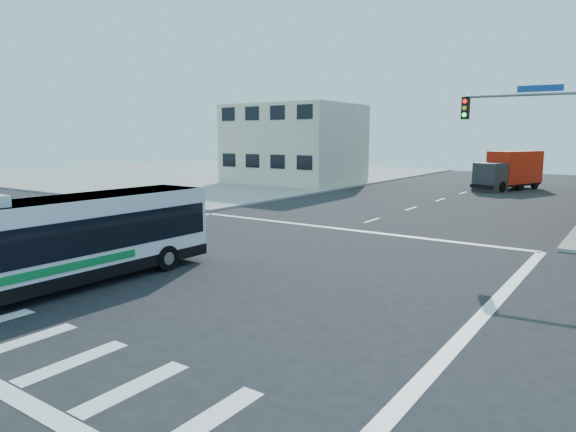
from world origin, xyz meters
The scene contains 6 objects.
ground centered at (0.00, 0.00, 0.00)m, with size 120.00×120.00×0.00m, color black.
sidewalk_nw centered at (-35.00, 35.00, 0.07)m, with size 50.00×50.00×0.15m, color gray.
building_west centered at (-17.02, 29.98, 4.01)m, with size 12.06×10.06×8.00m.
signal_mast_ne centered at (9.08, 10.62, 4.98)m, with size 7.91×1.13×8.07m.
transit_bus centered at (-2.30, -5.05, 1.57)m, with size 2.56×10.88×3.21m.
box_truck centered at (2.58, 35.93, 1.70)m, with size 4.82×8.08×3.51m.
Camera 1 is at (12.78, -13.92, 4.82)m, focal length 32.00 mm.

